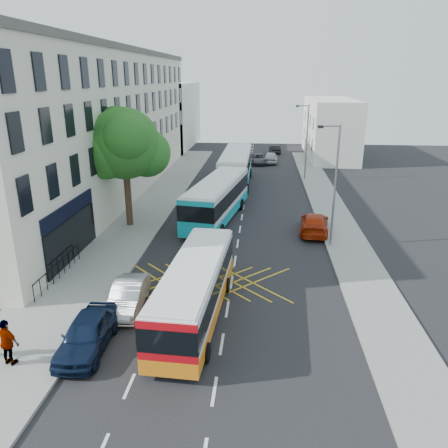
% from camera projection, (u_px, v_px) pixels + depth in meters
% --- Properties ---
extents(ground, '(120.00, 120.00, 0.00)m').
position_uv_depth(ground, '(222.00, 344.00, 18.88)').
color(ground, black).
rests_on(ground, ground).
extents(pavement_left, '(5.00, 70.00, 0.15)m').
position_uv_depth(pavement_left, '(130.00, 225.00, 33.71)').
color(pavement_left, gray).
rests_on(pavement_left, ground).
extents(pavement_right, '(3.00, 70.00, 0.15)m').
position_uv_depth(pavement_right, '(341.00, 231.00, 32.39)').
color(pavement_right, gray).
rests_on(pavement_right, ground).
extents(terrace_main, '(8.30, 45.00, 13.50)m').
position_uv_depth(terrace_main, '(97.00, 124.00, 40.97)').
color(terrace_main, '#E9E4C3').
rests_on(terrace_main, ground).
extents(terrace_far, '(8.00, 20.00, 10.00)m').
position_uv_depth(terrace_far, '(167.00, 115.00, 70.31)').
color(terrace_far, silver).
rests_on(terrace_far, ground).
extents(building_right, '(6.00, 18.00, 8.00)m').
position_uv_depth(building_right, '(330.00, 128.00, 61.97)').
color(building_right, silver).
rests_on(building_right, ground).
extents(street_tree, '(6.30, 5.70, 8.80)m').
position_uv_depth(street_tree, '(124.00, 144.00, 31.68)').
color(street_tree, '#382619').
rests_on(street_tree, pavement_left).
extents(lamp_near, '(1.45, 0.15, 8.00)m').
position_uv_depth(lamp_near, '(334.00, 180.00, 28.21)').
color(lamp_near, slate).
rests_on(lamp_near, pavement_right).
extents(lamp_far, '(1.45, 0.15, 8.00)m').
position_uv_depth(lamp_far, '(306.00, 139.00, 47.07)').
color(lamp_far, slate).
rests_on(lamp_far, pavement_right).
extents(railings, '(0.08, 5.60, 1.14)m').
position_uv_depth(railings, '(58.00, 269.00, 24.45)').
color(railings, black).
rests_on(railings, pavement_left).
extents(bus_near, '(2.90, 10.11, 2.81)m').
position_uv_depth(bus_near, '(195.00, 289.00, 20.53)').
color(bus_near, silver).
rests_on(bus_near, ground).
extents(bus_mid, '(4.46, 11.77, 3.23)m').
position_uv_depth(bus_mid, '(217.00, 199.00, 34.80)').
color(bus_mid, silver).
rests_on(bus_mid, ground).
extents(bus_far, '(3.18, 12.39, 3.48)m').
position_uv_depth(bus_far, '(236.00, 167.00, 46.37)').
color(bus_far, silver).
rests_on(bus_far, ground).
extents(motorbike, '(0.79, 2.01, 1.83)m').
position_uv_depth(motorbike, '(181.00, 347.00, 17.21)').
color(motorbike, black).
rests_on(motorbike, ground).
extents(parked_car_blue, '(1.92, 4.46, 1.50)m').
position_uv_depth(parked_car_blue, '(87.00, 334.00, 18.30)').
color(parked_car_blue, '#0C1932').
rests_on(parked_car_blue, ground).
extents(parked_car_silver, '(1.69, 4.24, 1.37)m').
position_uv_depth(parked_car_silver, '(128.00, 296.00, 21.58)').
color(parked_car_silver, '#9A9EA1').
rests_on(parked_car_silver, ground).
extents(red_hatchback, '(2.63, 5.18, 1.44)m').
position_uv_depth(red_hatchback, '(314.00, 223.00, 32.17)').
color(red_hatchback, '#A62507').
rests_on(red_hatchback, ground).
extents(distant_car_grey, '(2.45, 4.74, 1.28)m').
position_uv_depth(distant_car_grey, '(258.00, 159.00, 57.57)').
color(distant_car_grey, '#42434A').
rests_on(distant_car_grey, ground).
extents(distant_car_silver, '(1.92, 4.46, 1.50)m').
position_uv_depth(distant_car_silver, '(271.00, 157.00, 58.02)').
color(distant_car_silver, '#B0B4B8').
rests_on(distant_car_silver, ground).
extents(distant_car_dark, '(1.75, 3.80, 1.21)m').
position_uv_depth(distant_car_dark, '(275.00, 149.00, 65.49)').
color(distant_car_dark, black).
rests_on(distant_car_dark, ground).
extents(pedestrian_far, '(1.23, 0.76, 1.96)m').
position_uv_depth(pedestrian_far, '(7.00, 343.00, 17.03)').
color(pedestrian_far, gray).
rests_on(pedestrian_far, pavement_left).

